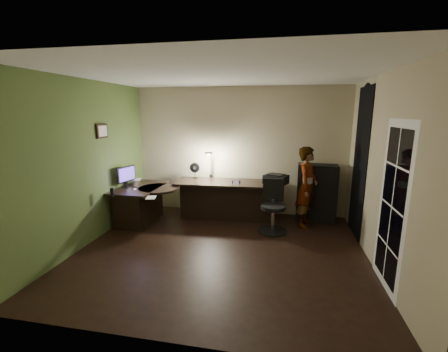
% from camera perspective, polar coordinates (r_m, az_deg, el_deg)
% --- Properties ---
extents(floor, '(4.50, 4.00, 0.01)m').
position_cam_1_polar(floor, '(4.93, -0.62, -14.13)').
color(floor, black).
rests_on(floor, ground).
extents(ceiling, '(4.50, 4.00, 0.01)m').
position_cam_1_polar(ceiling, '(4.46, -0.70, 18.92)').
color(ceiling, silver).
rests_on(ceiling, floor).
extents(wall_back, '(4.50, 0.01, 2.70)m').
position_cam_1_polar(wall_back, '(6.46, 2.93, 4.74)').
color(wall_back, tan).
rests_on(wall_back, floor).
extents(wall_front, '(4.50, 0.01, 2.70)m').
position_cam_1_polar(wall_front, '(2.63, -9.52, -6.40)').
color(wall_front, tan).
rests_on(wall_front, floor).
extents(wall_left, '(0.01, 4.00, 2.70)m').
position_cam_1_polar(wall_left, '(5.42, -24.74, 2.22)').
color(wall_left, tan).
rests_on(wall_left, floor).
extents(wall_right, '(0.01, 4.00, 2.70)m').
position_cam_1_polar(wall_right, '(4.62, 27.91, 0.38)').
color(wall_right, tan).
rests_on(wall_right, floor).
extents(green_wall_overlay, '(0.00, 4.00, 2.70)m').
position_cam_1_polar(green_wall_overlay, '(5.41, -24.61, 2.21)').
color(green_wall_overlay, '#49612C').
rests_on(green_wall_overlay, floor).
extents(arched_doorway, '(0.01, 0.90, 2.60)m').
position_cam_1_polar(arched_doorway, '(5.72, 24.46, 2.19)').
color(arched_doorway, black).
rests_on(arched_doorway, floor).
extents(french_door, '(0.02, 0.92, 2.10)m').
position_cam_1_polar(french_door, '(4.17, 29.39, -5.16)').
color(french_door, white).
rests_on(french_door, floor).
extents(framed_picture, '(0.04, 0.30, 0.25)m').
position_cam_1_polar(framed_picture, '(5.72, -22.28, 7.94)').
color(framed_picture, black).
rests_on(framed_picture, wall_left).
extents(desk_left, '(0.80, 1.28, 0.73)m').
position_cam_1_polar(desk_left, '(6.24, -15.51, -5.22)').
color(desk_left, black).
rests_on(desk_left, floor).
extents(desk_right, '(2.11, 0.82, 0.78)m').
position_cam_1_polar(desk_right, '(6.22, 0.43, -4.60)').
color(desk_right, black).
rests_on(desk_right, floor).
extents(cabinet, '(0.79, 0.43, 1.16)m').
position_cam_1_polar(cabinet, '(6.33, 17.20, -3.08)').
color(cabinet, black).
rests_on(cabinet, floor).
extents(laptop_stand, '(0.24, 0.20, 0.09)m').
position_cam_1_polar(laptop_stand, '(6.46, -17.07, -1.07)').
color(laptop_stand, silver).
rests_on(laptop_stand, desk_left).
extents(laptop, '(0.33, 0.32, 0.19)m').
position_cam_1_polar(laptop, '(6.41, -16.83, 0.13)').
color(laptop, silver).
rests_on(laptop, laptop_stand).
extents(monitor, '(0.20, 0.48, 0.31)m').
position_cam_1_polar(monitor, '(6.14, -18.23, -0.76)').
color(monitor, black).
rests_on(monitor, desk_left).
extents(mouse, '(0.07, 0.09, 0.03)m').
position_cam_1_polar(mouse, '(5.96, -16.64, -2.43)').
color(mouse, silver).
rests_on(mouse, desk_left).
extents(phone, '(0.07, 0.12, 0.01)m').
position_cam_1_polar(phone, '(6.15, -17.13, -2.13)').
color(phone, black).
rests_on(phone, desk_left).
extents(pen, '(0.02, 0.15, 0.01)m').
position_cam_1_polar(pen, '(5.95, -17.97, -2.62)').
color(pen, black).
rests_on(pen, desk_left).
extents(speaker, '(0.08, 0.08, 0.16)m').
position_cam_1_polar(speaker, '(5.58, -20.57, -2.96)').
color(speaker, black).
rests_on(speaker, desk_left).
extents(notepad, '(0.21, 0.25, 0.01)m').
position_cam_1_polar(notepad, '(5.35, -13.73, -4.02)').
color(notepad, silver).
rests_on(notepad, desk_left).
extents(desk_fan, '(0.21, 0.12, 0.33)m').
position_cam_1_polar(desk_fan, '(6.43, -5.54, 1.11)').
color(desk_fan, black).
rests_on(desk_fan, desk_right).
extents(headphones, '(0.19, 0.13, 0.08)m').
position_cam_1_polar(headphones, '(5.90, 2.29, -1.04)').
color(headphones, navy).
rests_on(headphones, desk_right).
extents(printer, '(0.52, 0.48, 0.19)m').
position_cam_1_polar(printer, '(5.96, 9.87, -0.55)').
color(printer, black).
rests_on(printer, desk_right).
extents(desk_lamp, '(0.24, 0.31, 0.60)m').
position_cam_1_polar(desk_lamp, '(6.43, -2.49, 2.41)').
color(desk_lamp, black).
rests_on(desk_lamp, desk_right).
extents(office_chair, '(0.56, 0.56, 0.96)m').
position_cam_1_polar(office_chair, '(5.56, 9.35, -5.82)').
color(office_chair, black).
rests_on(office_chair, floor).
extents(person, '(0.52, 0.64, 1.55)m').
position_cam_1_polar(person, '(5.92, 15.51, -2.05)').
color(person, '#D8A88C').
rests_on(person, floor).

